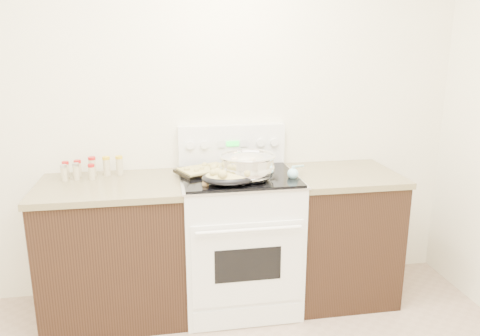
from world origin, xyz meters
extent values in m
cube|color=white|center=(0.00, 1.77, 1.35)|extent=(4.00, 0.05, 2.70)
cube|color=black|center=(-0.48, 1.43, 0.44)|extent=(0.90, 0.64, 0.88)
cube|color=brown|center=(-0.48, 1.43, 0.90)|extent=(0.93, 0.67, 0.04)
cube|color=black|center=(1.08, 1.43, 0.44)|extent=(0.70, 0.64, 0.88)
cube|color=brown|center=(1.08, 1.43, 0.90)|extent=(0.73, 0.67, 0.04)
cube|color=white|center=(0.35, 1.42, 0.46)|extent=(0.76, 0.66, 0.92)
cube|color=white|center=(0.35, 1.08, 0.45)|extent=(0.70, 0.01, 0.55)
cube|color=black|center=(0.35, 1.08, 0.46)|extent=(0.42, 0.01, 0.22)
cylinder|color=white|center=(0.35, 1.04, 0.70)|extent=(0.65, 0.02, 0.02)
cube|color=white|center=(0.35, 1.09, 0.08)|extent=(0.70, 0.01, 0.14)
cube|color=silver|center=(0.35, 1.42, 0.93)|extent=(0.78, 0.68, 0.01)
cube|color=black|center=(0.35, 1.42, 0.94)|extent=(0.74, 0.64, 0.01)
cube|color=white|center=(0.35, 1.72, 1.08)|extent=(0.76, 0.07, 0.28)
cylinder|color=white|center=(0.05, 1.67, 1.10)|extent=(0.06, 0.02, 0.06)
cylinder|color=white|center=(0.15, 1.67, 1.10)|extent=(0.06, 0.02, 0.06)
cylinder|color=white|center=(0.55, 1.67, 1.10)|extent=(0.06, 0.02, 0.06)
cylinder|color=white|center=(0.65, 1.67, 1.10)|extent=(0.06, 0.02, 0.06)
cube|color=#19E533|center=(0.35, 1.67, 1.10)|extent=(0.09, 0.00, 0.04)
cube|color=silver|center=(0.27, 1.67, 1.10)|extent=(0.05, 0.00, 0.05)
cube|color=silver|center=(0.43, 1.67, 1.10)|extent=(0.05, 0.00, 0.05)
ellipsoid|color=silver|center=(0.38, 1.30, 1.01)|extent=(0.43, 0.43, 0.21)
cylinder|color=silver|center=(0.38, 1.30, 0.95)|extent=(0.19, 0.19, 0.01)
torus|color=silver|center=(0.38, 1.30, 1.10)|extent=(0.36, 0.36, 0.02)
cylinder|color=silver|center=(0.38, 1.30, 1.04)|extent=(0.34, 0.34, 0.12)
cylinder|color=brown|center=(0.38, 1.30, 1.09)|extent=(0.32, 0.32, 0.00)
cube|color=#FFE7BC|center=(0.32, 1.39, 1.09)|extent=(0.03, 0.03, 0.02)
cube|color=#FFE7BC|center=(0.30, 1.24, 1.09)|extent=(0.03, 0.03, 0.02)
cube|color=#FFE7BC|center=(0.39, 1.28, 1.09)|extent=(0.04, 0.04, 0.02)
cube|color=#FFE7BC|center=(0.31, 1.26, 1.09)|extent=(0.03, 0.03, 0.02)
cube|color=#FFE7BC|center=(0.33, 1.38, 1.09)|extent=(0.03, 0.03, 0.02)
cube|color=#FFE7BC|center=(0.40, 1.20, 1.09)|extent=(0.04, 0.04, 0.03)
cube|color=#FFE7BC|center=(0.39, 1.33, 1.09)|extent=(0.04, 0.04, 0.02)
cube|color=#FFE7BC|center=(0.46, 1.30, 1.09)|extent=(0.04, 0.04, 0.03)
cube|color=#FFE7BC|center=(0.28, 1.22, 1.09)|extent=(0.04, 0.04, 0.03)
cube|color=#FFE7BC|center=(0.40, 1.28, 1.09)|extent=(0.03, 0.03, 0.02)
ellipsoid|color=black|center=(0.27, 1.22, 0.98)|extent=(0.38, 0.28, 0.08)
ellipsoid|color=tan|center=(0.27, 1.22, 1.00)|extent=(0.34, 0.25, 0.06)
sphere|color=tan|center=(0.24, 1.28, 1.03)|extent=(0.04, 0.04, 0.04)
sphere|color=tan|center=(0.18, 1.19, 1.03)|extent=(0.06, 0.06, 0.06)
sphere|color=tan|center=(0.36, 1.14, 1.03)|extent=(0.05, 0.05, 0.05)
sphere|color=tan|center=(0.35, 1.25, 1.03)|extent=(0.05, 0.05, 0.05)
sphere|color=tan|center=(0.17, 1.29, 1.03)|extent=(0.05, 0.05, 0.05)
sphere|color=tan|center=(0.15, 1.18, 1.03)|extent=(0.04, 0.04, 0.04)
sphere|color=tan|center=(0.37, 1.29, 1.03)|extent=(0.05, 0.05, 0.05)
sphere|color=tan|center=(0.21, 1.14, 1.03)|extent=(0.06, 0.06, 0.06)
cube|color=black|center=(0.13, 1.50, 0.95)|extent=(0.42, 0.36, 0.02)
cube|color=tan|center=(0.13, 1.50, 0.97)|extent=(0.37, 0.32, 0.02)
sphere|color=tan|center=(0.11, 1.48, 0.98)|extent=(0.03, 0.03, 0.03)
sphere|color=tan|center=(0.18, 1.55, 0.98)|extent=(0.04, 0.04, 0.04)
sphere|color=tan|center=(0.02, 1.48, 0.98)|extent=(0.03, 0.03, 0.03)
sphere|color=tan|center=(0.01, 1.47, 0.98)|extent=(0.03, 0.03, 0.03)
sphere|color=tan|center=(0.07, 1.43, 0.98)|extent=(0.03, 0.03, 0.03)
sphere|color=tan|center=(0.14, 1.57, 0.98)|extent=(0.04, 0.04, 0.04)
sphere|color=tan|center=(0.20, 1.57, 0.98)|extent=(0.03, 0.03, 0.03)
sphere|color=tan|center=(0.23, 1.44, 0.98)|extent=(0.04, 0.04, 0.04)
sphere|color=tan|center=(0.21, 1.52, 0.98)|extent=(0.04, 0.04, 0.04)
sphere|color=tan|center=(0.26, 1.48, 0.98)|extent=(0.05, 0.05, 0.05)
cylinder|color=tan|center=(0.19, 1.28, 0.95)|extent=(0.19, 0.18, 0.01)
sphere|color=tan|center=(0.11, 1.20, 0.96)|extent=(0.04, 0.04, 0.04)
sphere|color=#9EDFEC|center=(0.68, 1.28, 0.97)|extent=(0.07, 0.07, 0.07)
cylinder|color=#9EDFEC|center=(0.74, 1.37, 0.99)|extent=(0.14, 0.20, 0.06)
cylinder|color=#BFB28C|center=(-0.78, 1.62, 0.97)|extent=(0.04, 0.04, 0.09)
cylinder|color=#B21414|center=(-0.78, 1.62, 1.02)|extent=(0.04, 0.04, 0.02)
cylinder|color=#BFB28C|center=(-0.70, 1.64, 0.97)|extent=(0.05, 0.05, 0.09)
cylinder|color=#B21414|center=(-0.70, 1.64, 1.02)|extent=(0.05, 0.05, 0.02)
cylinder|color=#BFB28C|center=(-0.61, 1.63, 0.98)|extent=(0.05, 0.05, 0.11)
cylinder|color=#B21414|center=(-0.61, 1.63, 1.04)|extent=(0.05, 0.05, 0.02)
cylinder|color=#BFB28C|center=(-0.52, 1.62, 0.98)|extent=(0.05, 0.05, 0.11)
cylinder|color=gold|center=(-0.52, 1.62, 1.04)|extent=(0.05, 0.05, 0.02)
cylinder|color=#BFB28C|center=(-0.43, 1.63, 0.98)|extent=(0.05, 0.05, 0.11)
cylinder|color=gold|center=(-0.43, 1.63, 1.04)|extent=(0.05, 0.05, 0.02)
cylinder|color=#BFB28C|center=(-0.77, 1.54, 0.97)|extent=(0.04, 0.04, 0.09)
cylinder|color=#B2B2B7|center=(-0.77, 1.54, 1.02)|extent=(0.04, 0.04, 0.02)
cylinder|color=#BFB28C|center=(-0.70, 1.55, 0.97)|extent=(0.04, 0.04, 0.09)
cylinder|color=#B2B2B7|center=(-0.70, 1.55, 1.02)|extent=(0.04, 0.04, 0.02)
cylinder|color=#BFB28C|center=(-0.60, 1.54, 0.96)|extent=(0.04, 0.04, 0.09)
cylinder|color=#B21414|center=(-0.60, 1.54, 1.02)|extent=(0.04, 0.04, 0.02)
camera|label=1|loc=(-0.15, -1.51, 1.79)|focal=35.00mm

